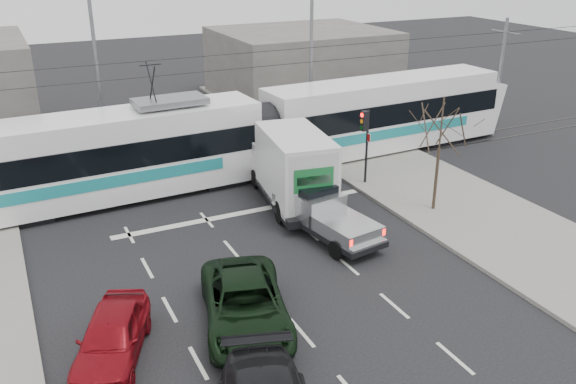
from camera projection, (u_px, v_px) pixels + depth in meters
name	position (u px, v px, depth m)	size (l,w,h in m)	color
ground	(306.00, 275.00, 21.76)	(120.00, 120.00, 0.00)	black
sidewalk_right	(498.00, 226.00, 25.35)	(6.00, 60.00, 0.15)	gray
rails	(213.00, 182.00, 30.08)	(60.00, 1.60, 0.03)	#33302D
building_right	(302.00, 64.00, 45.59)	(12.00, 10.00, 5.00)	slate
bare_tree	(441.00, 129.00, 25.44)	(2.40, 2.40, 5.00)	#47382B
traffic_signal	(365.00, 131.00, 28.72)	(0.44, 0.44, 3.60)	black
street_lamp_near	(308.00, 54.00, 34.39)	(2.38, 0.25, 9.00)	slate
street_lamp_far	(93.00, 65.00, 31.43)	(2.38, 0.25, 9.00)	slate
catenary	(209.00, 106.00, 28.59)	(60.00, 0.20, 7.00)	black
tram	(260.00, 132.00, 30.64)	(29.49, 4.37, 6.00)	white
silver_pickup	(322.00, 212.00, 24.53)	(2.60, 5.53, 1.93)	black
box_truck	(291.00, 168.00, 27.07)	(3.38, 7.22, 3.47)	black
navy_pickup	(300.00, 168.00, 28.83)	(2.54, 5.43, 2.21)	black
green_car	(245.00, 305.00, 18.65)	(2.49, 5.39, 1.50)	black
red_car	(112.00, 336.00, 17.22)	(1.69, 4.20, 1.43)	maroon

